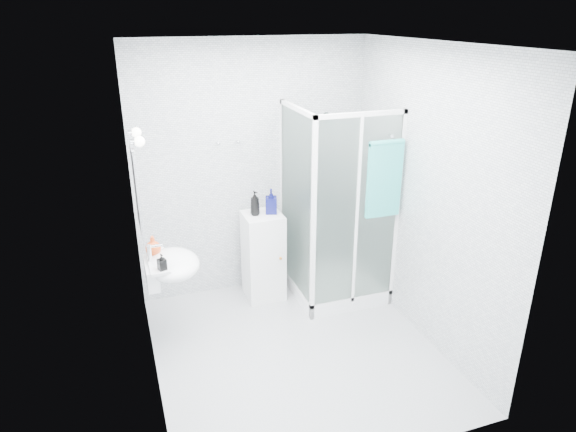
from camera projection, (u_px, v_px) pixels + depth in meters
name	position (u px, v px, depth m)	size (l,w,h in m)	color
room	(297.00, 215.00, 4.09)	(2.40, 2.60, 2.60)	silver
shower_enclosure	(331.00, 258.00, 5.28)	(0.90, 0.95, 2.00)	white
wall_basin	(170.00, 265.00, 4.37)	(0.46, 0.56, 0.35)	white
mirror	(136.00, 190.00, 4.05)	(0.02, 0.60, 0.70)	white
vanity_lights	(137.00, 137.00, 3.91)	(0.10, 0.40, 0.08)	silver
wall_hooks	(228.00, 143.00, 5.00)	(0.23, 0.06, 0.03)	silver
storage_cabinet	(263.00, 256.00, 5.29)	(0.38, 0.41, 0.92)	white
hand_towel	(384.00, 177.00, 4.68)	(0.34, 0.05, 0.73)	teal
shampoo_bottle_a	(255.00, 203.00, 5.06)	(0.10, 0.10, 0.25)	black
shampoo_bottle_b	(271.00, 201.00, 5.11)	(0.11, 0.11, 0.25)	#0D0F4F
soap_dispenser_orange	(153.00, 245.00, 4.38)	(0.13, 0.13, 0.17)	#DB4B19
soap_dispenser_black	(162.00, 262.00, 4.13)	(0.06, 0.06, 0.14)	black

